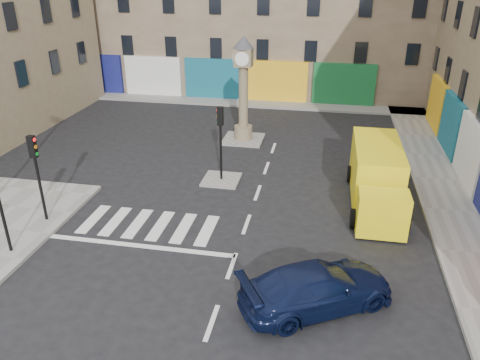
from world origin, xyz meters
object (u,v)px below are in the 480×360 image
(clock_pillar, at_px, (243,83))
(yellow_van, at_px, (377,176))
(traffic_light_left_far, at_px, (36,165))
(traffic_light_island, at_px, (221,132))
(navy_sedan, at_px, (317,287))

(clock_pillar, relative_size, yellow_van, 0.90)
(traffic_light_left_far, xyz_separation_m, clock_pillar, (6.30, 11.40, 0.93))
(traffic_light_island, distance_m, clock_pillar, 6.07)
(yellow_van, bearing_deg, clock_pillar, 136.88)
(clock_pillar, bearing_deg, yellow_van, -42.59)
(clock_pillar, xyz_separation_m, navy_sedan, (5.07, -14.60, -2.83))
(traffic_light_left_far, xyz_separation_m, yellow_van, (13.66, 4.63, -1.39))
(clock_pillar, bearing_deg, traffic_light_left_far, -118.94)
(traffic_light_left_far, relative_size, traffic_light_island, 1.00)
(traffic_light_island, bearing_deg, clock_pillar, 90.00)
(traffic_light_island, height_order, navy_sedan, traffic_light_island)
(clock_pillar, distance_m, yellow_van, 10.27)
(yellow_van, bearing_deg, traffic_light_island, 173.48)
(clock_pillar, bearing_deg, traffic_light_island, -90.00)
(clock_pillar, distance_m, navy_sedan, 15.71)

